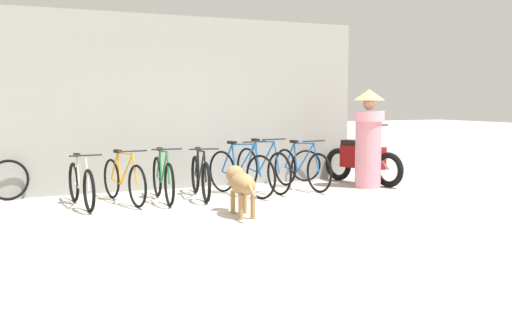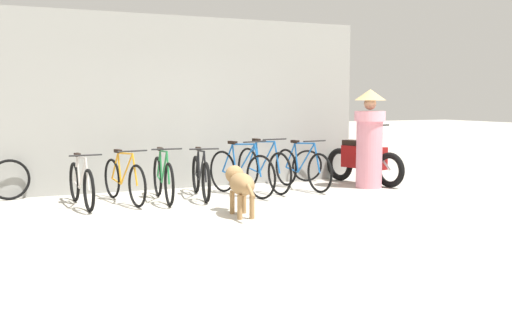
% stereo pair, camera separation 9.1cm
% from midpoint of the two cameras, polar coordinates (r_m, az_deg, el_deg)
% --- Properties ---
extents(ground_plane, '(60.00, 60.00, 0.00)m').
position_cam_midpoint_polar(ground_plane, '(8.12, -1.08, -5.40)').
color(ground_plane, '#B7B2A5').
extents(shop_wall_back, '(7.04, 0.20, 3.03)m').
position_cam_midpoint_polar(shop_wall_back, '(10.75, -7.24, 5.42)').
color(shop_wall_back, gray).
rests_on(shop_wall_back, ground).
extents(bicycle_0, '(0.46, 1.61, 0.80)m').
position_cam_midpoint_polar(bicycle_0, '(9.18, -16.04, -2.24)').
color(bicycle_0, black).
rests_on(bicycle_0, ground).
extents(bicycle_1, '(0.46, 1.64, 0.83)m').
position_cam_midpoint_polar(bicycle_1, '(9.38, -12.19, -1.89)').
color(bicycle_1, black).
rests_on(bicycle_1, ground).
extents(bicycle_2, '(0.46, 1.63, 0.85)m').
position_cam_midpoint_polar(bicycle_2, '(9.42, -8.57, -1.76)').
color(bicycle_2, black).
rests_on(bicycle_2, ground).
extents(bicycle_3, '(0.46, 1.65, 0.83)m').
position_cam_midpoint_polar(bicycle_3, '(9.67, -5.02, -1.59)').
color(bicycle_3, black).
rests_on(bicycle_3, ground).
extents(bicycle_4, '(0.58, 1.65, 0.92)m').
position_cam_midpoint_polar(bicycle_4, '(9.84, -1.18, -1.19)').
color(bicycle_4, black).
rests_on(bicycle_4, ground).
extents(bicycle_5, '(0.46, 1.74, 0.93)m').
position_cam_midpoint_polar(bicycle_5, '(10.32, 0.94, -0.85)').
color(bicycle_5, black).
rests_on(bicycle_5, ground).
extents(bicycle_6, '(0.46, 1.68, 0.88)m').
position_cam_midpoint_polar(bicycle_6, '(10.57, 4.66, -0.81)').
color(bicycle_6, black).
rests_on(bicycle_6, ground).
extents(motorcycle, '(0.67, 1.81, 1.12)m').
position_cam_midpoint_polar(motorcycle, '(11.37, 10.45, 0.00)').
color(motorcycle, black).
rests_on(motorcycle, ground).
extents(stray_dog, '(0.39, 1.17, 0.65)m').
position_cam_midpoint_polar(stray_dog, '(8.15, -1.20, -2.24)').
color(stray_dog, '#997247').
rests_on(stray_dog, ground).
extents(person_in_robes, '(0.76, 0.76, 1.76)m').
position_cam_midpoint_polar(person_in_robes, '(10.87, 10.99, 2.24)').
color(person_in_robes, pink).
rests_on(person_in_robes, ground).
extents(spare_tire_left, '(0.64, 0.19, 0.65)m').
position_cam_midpoint_polar(spare_tire_left, '(10.13, -22.19, -1.75)').
color(spare_tire_left, black).
rests_on(spare_tire_left, ground).
extents(spare_tire_right, '(0.61, 0.13, 0.61)m').
position_cam_midpoint_polar(spare_tire_right, '(11.57, 5.11, -0.55)').
color(spare_tire_right, black).
rests_on(spare_tire_right, ground).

